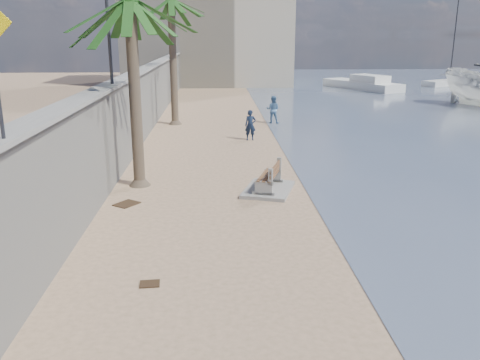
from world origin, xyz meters
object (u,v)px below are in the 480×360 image
bench_far (268,180)px  palm_mid (130,2)px  person_a (250,123)px  yacht_far (362,86)px  person_b (273,108)px  sailboat_west (449,82)px  palm_back (171,2)px

bench_far → palm_mid: (-4.70, 0.96, 6.03)m
person_a → yacht_far: bearing=62.7°
person_b → sailboat_west: size_ratio=0.21×
bench_far → person_b: size_ratio=1.39×
person_a → person_b: (1.78, 5.31, 0.04)m
palm_mid → palm_back: bearing=88.7°
person_b → yacht_far: (11.44, 20.43, -0.60)m
person_b → sailboat_west: 32.71m
palm_back → sailboat_west: sailboat_west is taller
palm_back → person_a: (4.37, -5.17, -6.34)m
person_a → sailboat_west: bearing=50.5°
palm_back → person_a: bearing=-49.8°
person_b → person_a: bearing=86.0°
palm_back → sailboat_west: 37.90m
person_b → palm_mid: bearing=79.1°
palm_mid → person_b: (6.45, 13.54, -5.50)m
bench_far → palm_mid: bearing=168.5°
person_b → sailboat_west: bearing=-118.4°
palm_mid → palm_back: 13.43m
palm_back → person_b: size_ratio=4.34×
palm_back → yacht_far: (17.59, 20.57, -6.91)m
palm_back → sailboat_west: bearing=40.3°
bench_far → person_b: person_b is taller
person_b → sailboat_west: (22.28, 23.95, -0.64)m
bench_far → sailboat_west: 45.34m
palm_back → yacht_far: size_ratio=0.87×
palm_back → person_b: bearing=1.3°
palm_back → bench_far: bearing=-73.0°
person_a → yacht_far: size_ratio=0.19×
palm_mid → person_b: bearing=64.5°
bench_far → palm_back: 16.51m
palm_back → yacht_far: palm_back is taller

